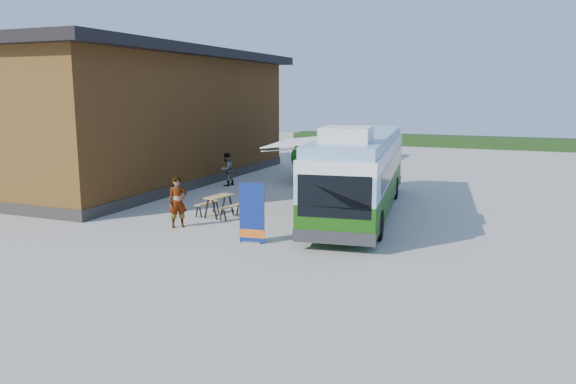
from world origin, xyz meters
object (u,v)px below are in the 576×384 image
at_px(person_a, 178,202).
at_px(person_b, 227,169).
at_px(bus, 360,170).
at_px(picnic_table, 219,201).
at_px(slurry_tanker, 316,155).
at_px(banner, 252,219).

bearing_deg(person_a, person_b, 65.16).
height_order(bus, person_b, bus).
distance_m(picnic_table, person_b, 7.83).
distance_m(person_a, slurry_tanker, 13.63).
bearing_deg(bus, slurry_tanker, 112.81).
xyz_separation_m(person_b, slurry_tanker, (3.66, 4.33, 0.53)).
xyz_separation_m(person_a, slurry_tanker, (0.76, 13.60, 0.46)).
bearing_deg(bus, person_b, 146.49).
relative_size(banner, slurry_tanker, 0.31).
relative_size(bus, person_b, 7.12).
height_order(person_a, slurry_tanker, slurry_tanker).
distance_m(picnic_table, slurry_tanker, 11.39).
xyz_separation_m(person_a, person_b, (-2.91, 9.27, -0.06)).
xyz_separation_m(picnic_table, person_b, (-3.44, 7.03, 0.26)).
distance_m(bus, picnic_table, 6.08).
bearing_deg(banner, person_a, 157.00).
bearing_deg(slurry_tanker, person_b, -140.02).
relative_size(bus, picnic_table, 7.58).
xyz_separation_m(banner, picnic_table, (-3.10, 3.24, -0.21)).
relative_size(picnic_table, person_b, 0.94).
bearing_deg(banner, bus, 62.83).
bearing_deg(picnic_table, slurry_tanker, 97.07).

